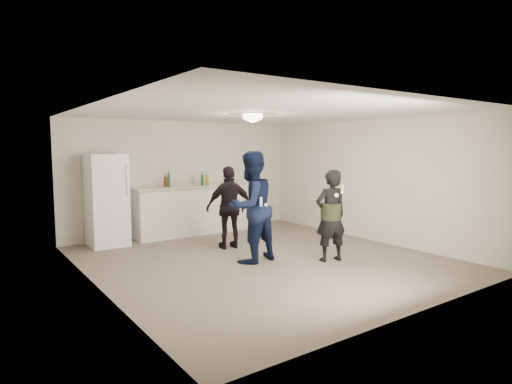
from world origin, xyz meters
TOP-DOWN VIEW (x-y plane):
  - floor at (0.00, 0.00)m, footprint 6.00×6.00m
  - ceiling at (0.00, 0.00)m, footprint 6.00×6.00m
  - wall_back at (0.00, 3.00)m, footprint 6.00×0.00m
  - wall_front at (0.00, -3.00)m, footprint 6.00×0.00m
  - wall_left at (-2.75, 0.00)m, footprint 0.00×6.00m
  - wall_right at (2.75, 0.00)m, footprint 0.00×6.00m
  - counter at (0.01, 2.67)m, footprint 2.60×0.56m
  - counter_top at (0.01, 2.67)m, footprint 2.68×0.64m
  - fridge at (-1.88, 2.60)m, footprint 0.70×0.70m
  - fridge_handle at (-1.60, 2.23)m, footprint 0.02×0.02m
  - ceiling_dome at (0.00, 0.30)m, footprint 0.36×0.36m
  - shaker at (-0.61, 2.72)m, footprint 0.08×0.08m
  - man at (-0.26, -0.02)m, footprint 1.02×0.86m
  - woman at (0.87, -0.75)m, footprint 0.64×0.49m
  - camo_shorts at (0.87, -0.75)m, footprint 0.34×0.34m
  - spectator at (-0.03, 1.03)m, footprint 0.99×0.58m
  - remote_man at (-0.26, -0.30)m, footprint 0.04×0.04m
  - nunchuk_man at (-0.14, -0.27)m, footprint 0.07×0.07m
  - remote_woman at (0.87, -1.00)m, footprint 0.04×0.04m
  - nunchuk_woman at (0.77, -0.97)m, footprint 0.07×0.07m
  - bottle_cluster at (-0.11, 2.63)m, footprint 1.03×0.42m

SIDE VIEW (x-z plane):
  - floor at x=0.00m, z-range 0.00..0.00m
  - counter at x=0.01m, z-range 0.00..1.05m
  - woman at x=0.87m, z-range 0.00..1.55m
  - spectator at x=-0.03m, z-range 0.00..1.58m
  - camo_shorts at x=0.87m, z-range 0.71..0.99m
  - fridge at x=-1.88m, z-range 0.00..1.80m
  - man at x=-0.26m, z-range 0.00..1.87m
  - nunchuk_man at x=-0.14m, z-range 0.95..1.01m
  - remote_man at x=-0.26m, z-range 0.98..1.12m
  - counter_top at x=0.01m, z-range 1.05..1.09m
  - nunchuk_woman at x=0.77m, z-range 1.11..1.18m
  - shaker at x=-0.61m, z-range 1.09..1.26m
  - bottle_cluster at x=-0.11m, z-range 1.07..1.34m
  - wall_back at x=0.00m, z-range -1.75..4.25m
  - wall_front at x=0.00m, z-range -1.75..4.25m
  - wall_left at x=-2.75m, z-range -1.75..4.25m
  - wall_right at x=2.75m, z-range -1.75..4.25m
  - remote_woman at x=0.87m, z-range 1.18..1.32m
  - fridge_handle at x=-1.60m, z-range 1.00..1.60m
  - ceiling_dome at x=0.00m, z-range 2.37..2.53m
  - ceiling at x=0.00m, z-range 2.50..2.50m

